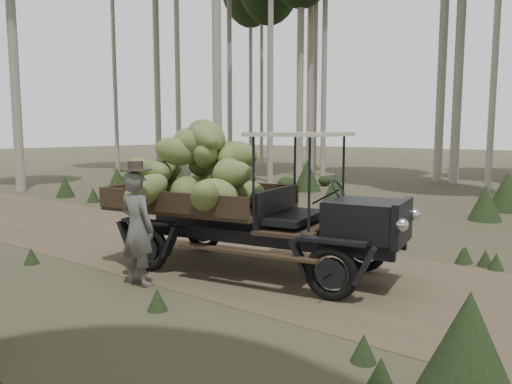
# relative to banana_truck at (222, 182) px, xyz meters

# --- Properties ---
(ground) EXTENTS (120.00, 120.00, 0.00)m
(ground) POSITION_rel_banana_truck_xyz_m (-1.00, 0.58, -1.49)
(ground) COLOR #473D2B
(ground) RESTS_ON ground
(dirt_track) EXTENTS (70.00, 4.00, 0.01)m
(dirt_track) POSITION_rel_banana_truck_xyz_m (-1.00, 0.58, -1.48)
(dirt_track) COLOR brown
(dirt_track) RESTS_ON ground
(banana_truck) EXTENTS (5.28, 2.96, 2.66)m
(banana_truck) POSITION_rel_banana_truck_xyz_m (0.00, 0.00, 0.00)
(banana_truck) COLOR black
(banana_truck) RESTS_ON ground
(farmer) EXTENTS (0.65, 0.48, 1.90)m
(farmer) POSITION_rel_banana_truck_xyz_m (-0.37, -1.52, -0.59)
(farmer) COLOR #5A5652
(farmer) RESTS_ON ground
(undergrowth) EXTENTS (20.07, 22.67, 1.38)m
(undergrowth) POSITION_rel_banana_truck_xyz_m (-2.05, -0.49, -0.96)
(undergrowth) COLOR #233319
(undergrowth) RESTS_ON ground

